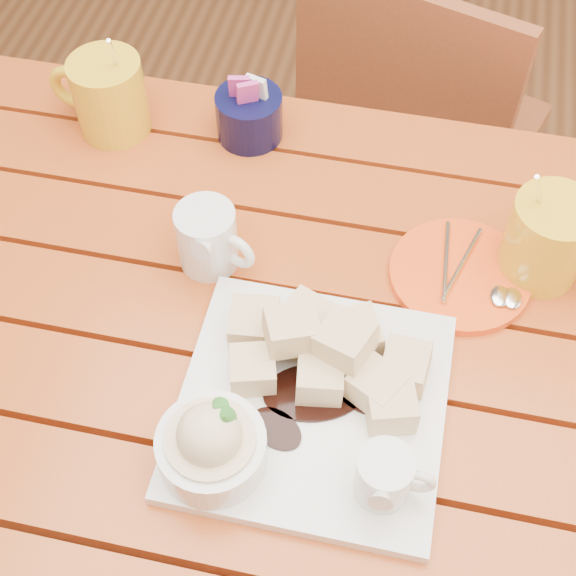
% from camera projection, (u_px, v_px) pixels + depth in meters
% --- Properties ---
extents(ground, '(5.00, 5.00, 0.00)m').
position_uv_depth(ground, '(296.00, 545.00, 1.54)').
color(ground, brown).
rests_on(ground, ground).
extents(table, '(1.20, 0.79, 0.75)m').
position_uv_depth(table, '(300.00, 377.00, 1.02)').
color(table, '#9B3E14').
rests_on(table, ground).
extents(dessert_plate, '(0.28, 0.28, 0.11)m').
position_uv_depth(dessert_plate, '(294.00, 406.00, 0.84)').
color(dessert_plate, white).
rests_on(dessert_plate, table).
extents(coffee_mug_left, '(0.14, 0.10, 0.16)m').
position_uv_depth(coffee_mug_left, '(107.00, 95.00, 1.09)').
color(coffee_mug_left, gold).
rests_on(coffee_mug_left, table).
extents(coffee_mug_right, '(0.14, 0.10, 0.16)m').
position_uv_depth(coffee_mug_right, '(550.00, 239.00, 0.94)').
color(coffee_mug_right, gold).
rests_on(coffee_mug_right, table).
extents(cream_pitcher, '(0.10, 0.09, 0.09)m').
position_uv_depth(cream_pitcher, '(209.00, 237.00, 0.95)').
color(cream_pitcher, white).
rests_on(cream_pitcher, table).
extents(sugar_caddy, '(0.09, 0.09, 0.10)m').
position_uv_depth(sugar_caddy, '(249.00, 115.00, 1.10)').
color(sugar_caddy, black).
rests_on(sugar_caddy, table).
extents(orange_saucer, '(0.17, 0.17, 0.02)m').
position_uv_depth(orange_saucer, '(461.00, 275.00, 0.97)').
color(orange_saucer, '#FF4F16').
rests_on(orange_saucer, table).
extents(chair_far, '(0.49, 0.49, 0.83)m').
position_uv_depth(chair_far, '(414.00, 134.00, 1.54)').
color(chair_far, brown).
rests_on(chair_far, ground).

